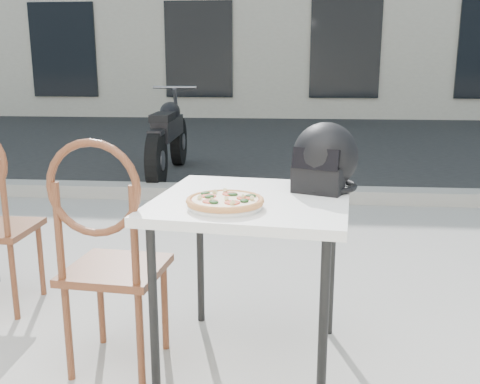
# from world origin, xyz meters

# --- Properties ---
(ground) EXTENTS (80.00, 80.00, 0.00)m
(ground) POSITION_xyz_m (0.00, 0.00, 0.00)
(ground) COLOR #A09D98
(ground) RESTS_ON ground
(street_asphalt) EXTENTS (30.00, 8.00, 0.00)m
(street_asphalt) POSITION_xyz_m (0.00, 7.00, 0.00)
(street_asphalt) COLOR black
(street_asphalt) RESTS_ON ground
(curb) EXTENTS (30.00, 0.25, 0.12)m
(curb) POSITION_xyz_m (0.00, 3.00, 0.06)
(curb) COLOR gray
(curb) RESTS_ON ground
(cafe_table_main) EXTENTS (0.83, 0.83, 0.71)m
(cafe_table_main) POSITION_xyz_m (0.32, 0.18, 0.65)
(cafe_table_main) COLOR white
(cafe_table_main) RESTS_ON ground
(plate) EXTENTS (0.28, 0.28, 0.02)m
(plate) POSITION_xyz_m (0.23, 0.01, 0.72)
(plate) COLOR white
(plate) RESTS_ON cafe_table_main
(pizza) EXTENTS (0.30, 0.30, 0.04)m
(pizza) POSITION_xyz_m (0.23, 0.01, 0.74)
(pizza) COLOR #D98F4F
(pizza) RESTS_ON plate
(helmet) EXTENTS (0.36, 0.37, 0.28)m
(helmet) POSITION_xyz_m (0.61, 0.35, 0.84)
(helmet) COLOR black
(helmet) RESTS_ON cafe_table_main
(cafe_chair_main) EXTENTS (0.40, 0.40, 0.97)m
(cafe_chair_main) POSITION_xyz_m (-0.23, 0.04, 0.54)
(cafe_chair_main) COLOR brown
(cafe_chair_main) RESTS_ON ground
(motorcycle) EXTENTS (0.52, 1.99, 0.99)m
(motorcycle) POSITION_xyz_m (-0.89, 4.02, 0.44)
(motorcycle) COLOR black
(motorcycle) RESTS_ON street_asphalt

